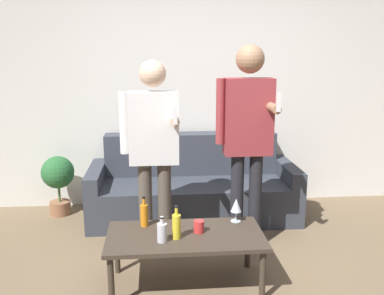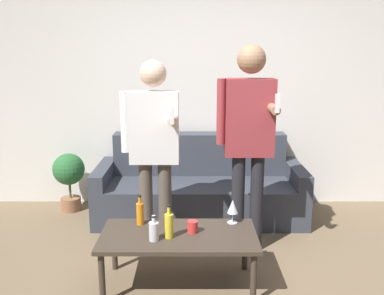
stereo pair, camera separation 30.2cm
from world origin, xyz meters
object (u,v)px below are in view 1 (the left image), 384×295
Objects in this scene: person_standing_left at (153,142)px; person_standing_right at (247,131)px; coffee_table at (185,240)px; bottle_orange at (162,232)px; couch at (193,188)px.

person_standing_left is 0.93× the size of person_standing_right.
bottle_orange reaches higher than coffee_table.
coffee_table is at bearing 31.82° from bottle_orange.
bottle_orange is at bearing -148.18° from coffee_table.
person_standing_right is (0.79, 0.00, 0.09)m from person_standing_left.
person_standing_right is at bearing 46.01° from coffee_table.
coffee_table is (-0.18, -1.39, 0.07)m from couch.
person_standing_right is (0.57, 0.59, 0.69)m from coffee_table.
person_standing_left is at bearing 110.73° from coffee_table.
bottle_orange is 0.84m from person_standing_left.
coffee_table is 0.65× the size of person_standing_right.
coffee_table is 1.07m from person_standing_right.
couch is 1.17m from person_standing_right.
coffee_table is 0.69× the size of person_standing_left.
person_standing_left is (-0.40, -0.80, 0.68)m from couch.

